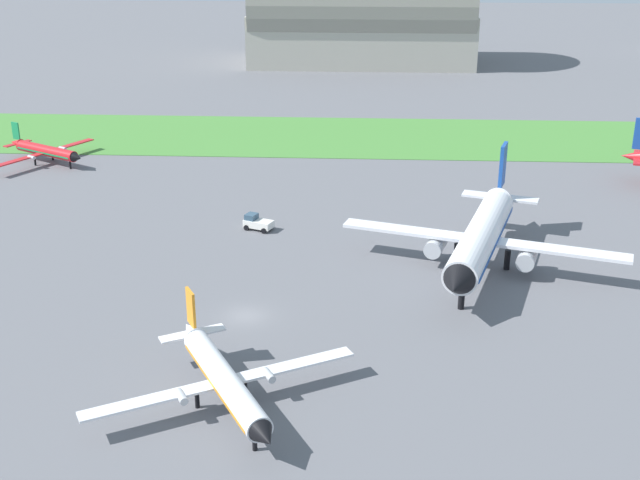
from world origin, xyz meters
The scene contains 7 objects.
ground_plane centered at (0.00, 0.00, 0.00)m, with size 600.00×600.00×0.00m, color slate.
grass_taxiway_strip centered at (0.00, 70.27, 0.04)m, with size 360.00×28.00×0.08m, color #478438.
airplane_midfield_jet centered at (24.65, 12.93, 4.05)m, with size 31.06×30.76×11.26m.
airplane_taxiing_turboprop centered at (-39.06, 51.17, 2.11)m, with size 15.08×17.29×5.77m.
airplane_foreground_turboprop centered at (0.47, -15.93, 2.54)m, with size 20.92×18.23×6.93m.
pushback_tug_near_gate centered at (-1.84, 23.91, 0.91)m, with size 4.01×3.13×1.95m.
hangar_distant centered at (10.10, 147.29, 13.23)m, with size 57.16×30.92×31.32m.
Camera 1 is at (11.46, -73.17, 37.68)m, focal length 46.53 mm.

